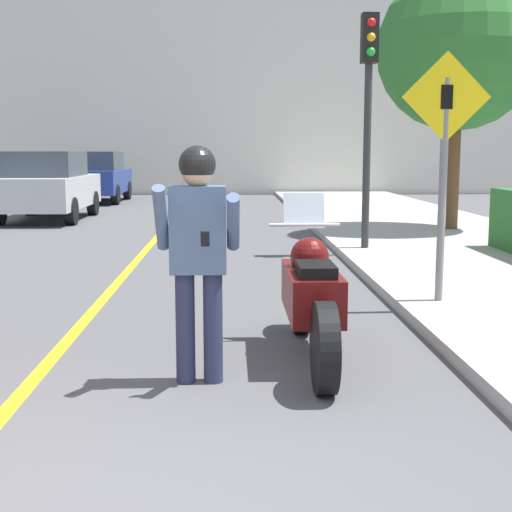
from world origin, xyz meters
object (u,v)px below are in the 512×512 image
object	(u,v)px
motorcycle	(311,296)
street_tree	(458,49)
crossing_sign	(444,153)
parked_car_silver	(48,185)
person_biker	(198,240)
traffic_light	(369,87)
parked_car_blue	(96,176)

from	to	relation	value
motorcycle	street_tree	size ratio (longest dim) A/B	0.45
crossing_sign	parked_car_silver	xyz separation A→B (m)	(-6.68, 10.45, -0.80)
motorcycle	street_tree	bearing A→B (deg)	66.10
person_biker	traffic_light	size ratio (longest dim) A/B	0.46
crossing_sign	street_tree	world-z (taller)	street_tree
parked_car_blue	street_tree	bearing A→B (deg)	-47.60
motorcycle	parked_car_blue	bearing A→B (deg)	105.56
street_tree	parked_car_silver	size ratio (longest dim) A/B	1.23
motorcycle	crossing_sign	xyz separation A→B (m)	(1.54, 1.66, 1.14)
motorcycle	traffic_light	size ratio (longest dim) A/B	0.63
traffic_light	parked_car_silver	distance (m)	9.35
motorcycle	crossing_sign	distance (m)	2.54
street_tree	parked_car_blue	size ratio (longest dim) A/B	1.23
motorcycle	traffic_light	distance (m)	6.41
traffic_light	parked_car_blue	world-z (taller)	traffic_light
street_tree	parked_car_blue	distance (m)	13.63
traffic_light	parked_car_blue	distance (m)	14.45
motorcycle	crossing_sign	world-z (taller)	crossing_sign
person_biker	crossing_sign	xyz separation A→B (m)	(2.41, 2.24, 0.61)
crossing_sign	parked_car_blue	distance (m)	18.14
crossing_sign	traffic_light	world-z (taller)	traffic_light
traffic_light	parked_car_blue	bearing A→B (deg)	117.83
crossing_sign	parked_car_silver	size ratio (longest dim) A/B	0.61
motorcycle	person_biker	bearing A→B (deg)	-146.46
motorcycle	parked_car_silver	distance (m)	13.16
street_tree	crossing_sign	bearing A→B (deg)	-108.21
motorcycle	person_biker	xyz separation A→B (m)	(-0.88, -0.58, 0.54)
person_biker	parked_car_silver	size ratio (longest dim) A/B	0.41
traffic_light	parked_car_blue	xyz separation A→B (m)	(-6.69, 12.68, -1.83)
motorcycle	person_biker	distance (m)	1.18
person_biker	traffic_light	xyz separation A→B (m)	(2.42, 6.41, 1.64)
person_biker	street_tree	size ratio (longest dim) A/B	0.33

